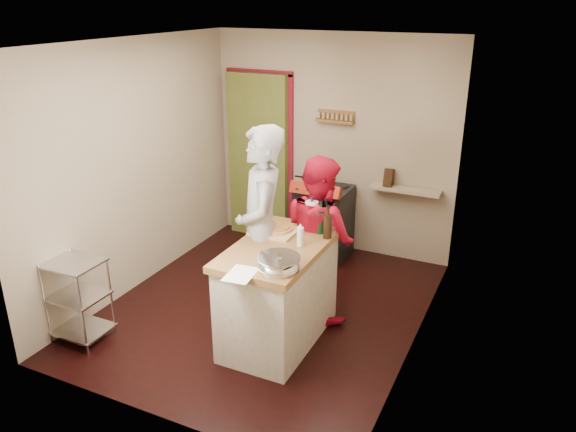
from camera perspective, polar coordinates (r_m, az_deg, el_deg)
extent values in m
plane|color=black|center=(5.80, -2.26, -9.31)|extent=(3.50, 3.50, 0.00)
cube|color=gray|center=(6.78, 4.45, 7.23)|extent=(3.00, 0.04, 2.60)
cube|color=#565B23|center=(7.27, -2.50, 6.21)|extent=(0.80, 0.40, 2.10)
cube|color=maroon|center=(7.41, -5.65, 6.42)|extent=(0.06, 0.06, 2.10)
cube|color=maroon|center=(7.03, 0.28, 5.69)|extent=(0.06, 0.06, 2.10)
cube|color=maroon|center=(7.00, -2.92, 14.38)|extent=(0.90, 0.06, 0.06)
cube|color=brown|center=(6.65, 4.77, 9.58)|extent=(0.46, 0.09, 0.03)
cube|color=brown|center=(6.68, 4.91, 10.15)|extent=(0.46, 0.02, 0.12)
cube|color=olive|center=(6.64, 4.79, 10.05)|extent=(0.42, 0.04, 0.07)
cube|color=gray|center=(6.54, 11.82, 2.62)|extent=(0.80, 0.18, 0.04)
cube|color=black|center=(6.55, 10.20, 3.87)|extent=(0.10, 0.14, 0.22)
cube|color=gray|center=(6.07, -15.17, 4.80)|extent=(0.04, 3.50, 2.60)
cube|color=gray|center=(4.78, 13.69, 0.43)|extent=(0.04, 3.50, 2.60)
cube|color=white|center=(4.99, -2.72, 17.37)|extent=(3.00, 3.50, 0.02)
cube|color=black|center=(6.77, 3.65, -0.83)|extent=(0.60, 0.55, 0.80)
cube|color=black|center=(6.61, 3.74, 2.62)|extent=(0.60, 0.55, 0.06)
cube|color=maroon|center=(6.34, 2.81, 2.64)|extent=(0.60, 0.15, 0.17)
cylinder|color=black|center=(6.76, 2.98, 3.72)|extent=(0.26, 0.26, 0.05)
cylinder|color=silver|center=(5.51, -23.46, -8.23)|extent=(0.02, 0.02, 0.80)
cylinder|color=silver|center=(5.22, -20.17, -9.47)|extent=(0.02, 0.02, 0.80)
cylinder|color=silver|center=(5.72, -20.82, -6.72)|extent=(0.02, 0.02, 0.80)
cylinder|color=silver|center=(5.43, -17.52, -7.81)|extent=(0.02, 0.02, 0.80)
cube|color=silver|center=(5.61, -20.11, -10.70)|extent=(0.48, 0.40, 0.02)
cube|color=silver|center=(5.44, -20.58, -7.57)|extent=(0.48, 0.40, 0.02)
cube|color=silver|center=(5.30, -21.04, -4.44)|extent=(0.48, 0.40, 0.02)
cube|color=beige|center=(5.11, -0.96, -8.15)|extent=(0.67, 1.19, 0.88)
cube|color=olive|center=(4.90, -0.99, -3.37)|extent=(0.74, 1.25, 0.06)
cube|color=tan|center=(5.17, -1.24, -1.45)|extent=(0.40, 0.40, 0.02)
cylinder|color=#DD8A45|center=(5.16, -1.24, -1.20)|extent=(0.32, 0.32, 0.02)
ellipsoid|color=silver|center=(4.45, -0.96, -4.80)|extent=(0.35, 0.35, 0.11)
cylinder|color=white|center=(5.16, 2.42, 0.01)|extent=(0.12, 0.12, 0.28)
cylinder|color=silver|center=(4.85, 1.26, -2.11)|extent=(0.06, 0.06, 0.17)
cube|color=white|center=(4.41, -4.82, -5.92)|extent=(0.24, 0.32, 0.00)
cylinder|color=black|center=(5.14, 3.85, 0.08)|extent=(0.08, 0.08, 0.31)
cylinder|color=black|center=(4.99, 4.06, -0.60)|extent=(0.08, 0.08, 0.31)
cylinder|color=black|center=(5.09, 3.35, -0.13)|extent=(0.08, 0.08, 0.31)
imported|color=#B3B3B8|center=(5.12, -2.71, -1.46)|extent=(0.76, 0.85, 1.94)
imported|color=#B30B24|center=(5.41, 3.21, -2.12)|extent=(0.99, 0.94, 1.61)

